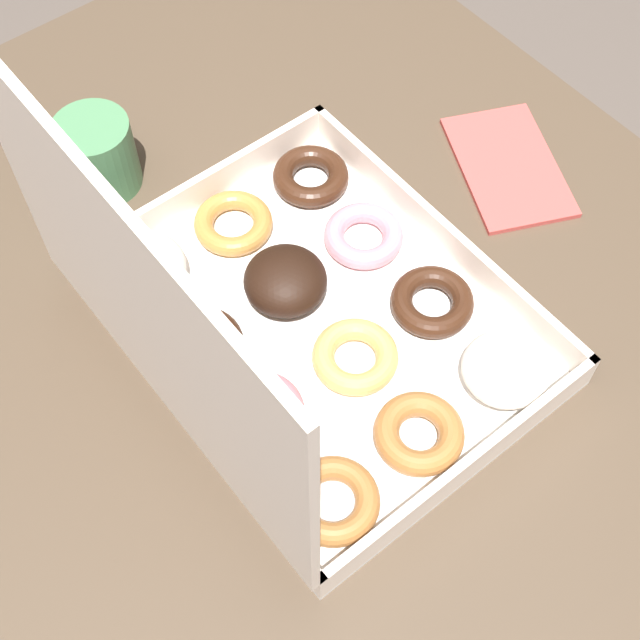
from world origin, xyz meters
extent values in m
plane|color=#564C44|center=(0.00, 0.00, 0.00)|extent=(8.00, 8.00, 0.00)
cube|color=#4C3D2D|center=(0.00, 0.00, 0.71)|extent=(1.05, 0.83, 0.03)
cylinder|color=#4C3D2D|center=(0.47, -0.37, 0.35)|extent=(0.06, 0.06, 0.70)
cube|color=white|center=(-0.03, 0.02, 0.73)|extent=(0.40, 0.32, 0.01)
cube|color=silver|center=(-0.03, -0.14, 0.76)|extent=(0.40, 0.01, 0.04)
cube|color=silver|center=(-0.03, 0.17, 0.76)|extent=(0.40, 0.01, 0.04)
cube|color=silver|center=(-0.22, 0.02, 0.76)|extent=(0.01, 0.32, 0.04)
cube|color=silver|center=(0.17, 0.02, 0.76)|extent=(0.01, 0.32, 0.04)
cube|color=silver|center=(-0.03, 0.18, 0.92)|extent=(0.40, 0.01, 0.28)
ellipsoid|color=white|center=(-0.17, -0.08, 0.75)|extent=(0.08, 0.08, 0.04)
torus|color=#381E11|center=(-0.07, -0.08, 0.75)|extent=(0.08, 0.08, 0.02)
torus|color=pink|center=(0.03, -0.08, 0.75)|extent=(0.08, 0.08, 0.02)
torus|color=#381E11|center=(0.12, -0.09, 0.75)|extent=(0.08, 0.08, 0.02)
torus|color=#9E6633|center=(-0.17, 0.02, 0.75)|extent=(0.08, 0.08, 0.02)
torus|color=tan|center=(-0.07, 0.01, 0.75)|extent=(0.08, 0.08, 0.02)
ellipsoid|color=black|center=(0.02, 0.02, 0.76)|extent=(0.08, 0.08, 0.05)
torus|color=#B77A38|center=(0.12, 0.01, 0.75)|extent=(0.08, 0.08, 0.02)
torus|color=#9E6633|center=(-0.17, 0.12, 0.75)|extent=(0.08, 0.08, 0.02)
ellipsoid|color=pink|center=(-0.07, 0.12, 0.76)|extent=(0.08, 0.08, 0.04)
torus|color=#381E11|center=(0.02, 0.12, 0.75)|extent=(0.08, 0.08, 0.02)
ellipsoid|color=white|center=(0.12, 0.11, 0.76)|extent=(0.08, 0.08, 0.04)
cylinder|color=#4C8456|center=(0.26, 0.08, 0.77)|extent=(0.08, 0.08, 0.08)
cylinder|color=black|center=(0.26, 0.08, 0.81)|extent=(0.06, 0.06, 0.01)
cube|color=#CC4C47|center=(0.01, -0.27, 0.73)|extent=(0.19, 0.16, 0.01)
camera|label=1|loc=(-0.37, 0.29, 1.45)|focal=50.00mm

